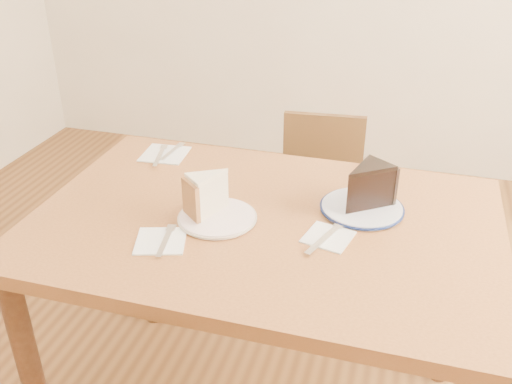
% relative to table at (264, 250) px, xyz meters
% --- Properties ---
extents(table, '(1.20, 0.80, 0.75)m').
position_rel_table_xyz_m(table, '(0.00, 0.00, 0.00)').
color(table, '#5B3319').
rests_on(table, ground).
extents(chair_far, '(0.40, 0.40, 0.75)m').
position_rel_table_xyz_m(chair_far, '(0.03, 0.69, -0.24)').
color(chair_far, '#321F0F').
rests_on(chair_far, ground).
extents(plate_cream, '(0.20, 0.20, 0.01)m').
position_rel_table_xyz_m(plate_cream, '(-0.11, -0.04, 0.10)').
color(plate_cream, white).
rests_on(plate_cream, table).
extents(plate_navy, '(0.21, 0.21, 0.01)m').
position_rel_table_xyz_m(plate_navy, '(0.24, 0.11, 0.10)').
color(plate_navy, white).
rests_on(plate_navy, table).
extents(carrot_cake, '(0.13, 0.13, 0.10)m').
position_rel_table_xyz_m(carrot_cake, '(-0.14, -0.02, 0.16)').
color(carrot_cake, beige).
rests_on(carrot_cake, plate_cream).
extents(chocolate_cake, '(0.15, 0.16, 0.10)m').
position_rel_table_xyz_m(chocolate_cake, '(0.24, 0.11, 0.16)').
color(chocolate_cake, black).
rests_on(chocolate_cake, plate_navy).
extents(napkin_cream, '(0.15, 0.15, 0.00)m').
position_rel_table_xyz_m(napkin_cream, '(-0.21, -0.17, 0.10)').
color(napkin_cream, white).
rests_on(napkin_cream, table).
extents(napkin_navy, '(0.13, 0.13, 0.00)m').
position_rel_table_xyz_m(napkin_navy, '(0.17, -0.04, 0.10)').
color(napkin_navy, white).
rests_on(napkin_navy, table).
extents(napkin_spare, '(0.15, 0.15, 0.00)m').
position_rel_table_xyz_m(napkin_spare, '(-0.41, 0.29, 0.10)').
color(napkin_spare, white).
rests_on(napkin_spare, table).
extents(fork_cream, '(0.04, 0.14, 0.00)m').
position_rel_table_xyz_m(fork_cream, '(-0.20, -0.18, 0.10)').
color(fork_cream, white).
rests_on(fork_cream, napkin_cream).
extents(knife_navy, '(0.07, 0.17, 0.00)m').
position_rel_table_xyz_m(knife_navy, '(0.17, -0.06, 0.10)').
color(knife_navy, silver).
rests_on(knife_navy, napkin_navy).
extents(fork_spare, '(0.03, 0.14, 0.00)m').
position_rel_table_xyz_m(fork_spare, '(-0.39, 0.31, 0.10)').
color(fork_spare, silver).
rests_on(fork_spare, napkin_spare).
extents(knife_spare, '(0.05, 0.16, 0.00)m').
position_rel_table_xyz_m(knife_spare, '(-0.42, 0.27, 0.10)').
color(knife_spare, silver).
rests_on(knife_spare, napkin_spare).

